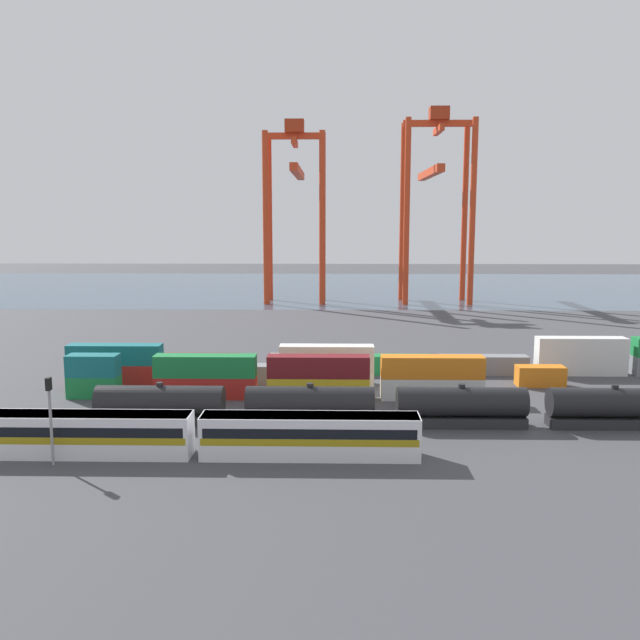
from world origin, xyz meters
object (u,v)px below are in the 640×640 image
shipping_container_18 (483,365)px  gantry_crane_west (296,193)px  signal_mast (50,409)px  shipping_container_13 (433,376)px  shipping_container_4 (318,388)px  gantry_crane_central (435,188)px  passenger_train (196,433)px  freight_tank_row (385,406)px  shipping_container_14 (540,376)px  shipping_container_15 (196,363)px

shipping_container_18 → gantry_crane_west: 94.53m
signal_mast → shipping_container_18: size_ratio=0.64×
shipping_container_13 → gantry_crane_west: (-22.89, 91.76, 27.04)m
shipping_container_4 → gantry_crane_central: gantry_crane_central is taller
shipping_container_13 → gantry_crane_west: 98.36m
passenger_train → freight_tank_row: bearing=28.1°
freight_tank_row → signal_mast: (-29.66, -11.75, 2.90)m
shipping_container_13 → gantry_crane_central: 96.61m
shipping_container_14 → gantry_crane_west: gantry_crane_west is taller
shipping_container_13 → shipping_container_18: 10.27m
shipping_container_15 → gantry_crane_central: gantry_crane_central is taller
freight_tank_row → shipping_container_14: (21.16, 17.06, -0.82)m
freight_tank_row → shipping_container_13: freight_tank_row is taller
freight_tank_row → shipping_container_18: 28.19m
passenger_train → shipping_container_4: 22.49m
gantry_crane_west → freight_tank_row: bearing=-81.9°
gantry_crane_central → shipping_container_14: bearing=-89.8°
shipping_container_13 → gantry_crane_west: gantry_crane_west is taller
passenger_train → freight_tank_row: freight_tank_row is taller
gantry_crane_central → shipping_container_4: bearing=-106.0°
shipping_container_13 → shipping_container_14: 13.71m
shipping_container_18 → shipping_container_4: bearing=-149.7°
shipping_container_14 → shipping_container_18: (-5.81, 6.57, 0.00)m
freight_tank_row → shipping_container_13: 18.64m
shipping_container_18 → shipping_container_14: bearing=-48.5°
shipping_container_15 → gantry_crane_west: gantry_crane_west is taller
freight_tank_row → shipping_container_14: size_ratio=9.92×
gantry_crane_west → shipping_container_14: bearing=-68.3°
passenger_train → shipping_container_15: bearing=101.8°
gantry_crane_central → passenger_train: bearing=-108.1°
shipping_container_13 → shipping_container_15: 32.64m
passenger_train → shipping_container_13: bearing=46.5°
passenger_train → shipping_container_14: passenger_train is taller
passenger_train → shipping_container_18: bearing=45.0°
shipping_container_18 → gantry_crane_central: size_ratio=0.25×
passenger_train → gantry_crane_central: 126.99m
signal_mast → shipping_container_14: size_ratio=1.28×
passenger_train → gantry_crane_west: (2.20, 118.22, 26.19)m
signal_mast → shipping_container_15: size_ratio=0.64×
shipping_container_4 → gantry_crane_west: bearing=94.8°
passenger_train → gantry_crane_central: (38.53, 117.87, 27.34)m
freight_tank_row → shipping_container_18: size_ratio=4.95×
shipping_container_4 → shipping_container_15: 21.77m
passenger_train → signal_mast: 12.59m
signal_mast → gantry_crane_west: bearing=83.3°
shipping_container_15 → shipping_container_18: size_ratio=1.00×
shipping_container_18 → gantry_crane_west: size_ratio=0.26×
freight_tank_row → gantry_crane_west: (-15.43, 108.82, 26.22)m
shipping_container_13 → shipping_container_15: size_ratio=0.50×
shipping_container_14 → shipping_container_15: 46.15m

